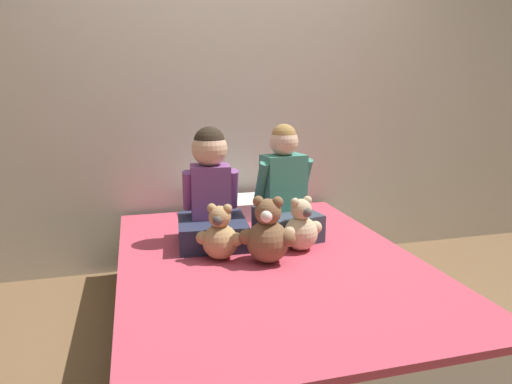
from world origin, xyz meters
The scene contains 9 objects.
ground_plane centered at (0.00, 0.00, 0.00)m, with size 14.00×14.00×0.00m, color brown.
wall_behind_bed centered at (0.00, 1.05, 1.25)m, with size 8.00×0.06×2.50m.
bed centered at (0.00, 0.00, 0.20)m, with size 1.44×1.94×0.40m.
child_on_left centered at (-0.23, 0.31, 0.66)m, with size 0.39×0.41×0.62m.
child_on_right centered at (0.19, 0.31, 0.65)m, with size 0.35×0.39×0.63m.
teddy_bear_held_by_left_child centered at (-0.23, 0.05, 0.52)m, with size 0.22×0.17×0.28m.
teddy_bear_held_by_right_child centered at (0.19, 0.07, 0.52)m, with size 0.23×0.18×0.28m.
teddy_bear_between_children centered at (-0.02, -0.05, 0.54)m, with size 0.25×0.20×0.32m.
pillow_at_headboard centered at (0.00, 0.77, 0.46)m, with size 0.58×0.33×0.11m.
Camera 1 is at (-0.61, -2.02, 1.23)m, focal length 32.00 mm.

